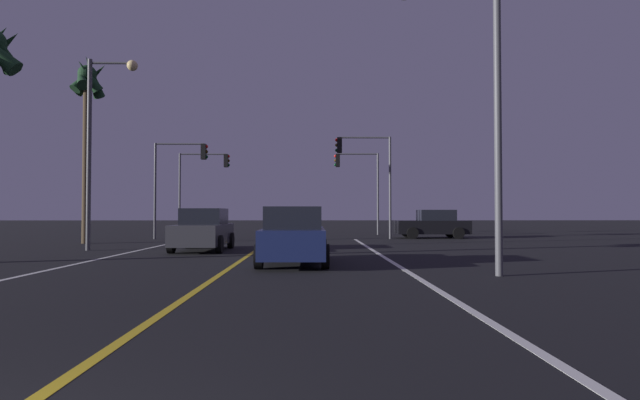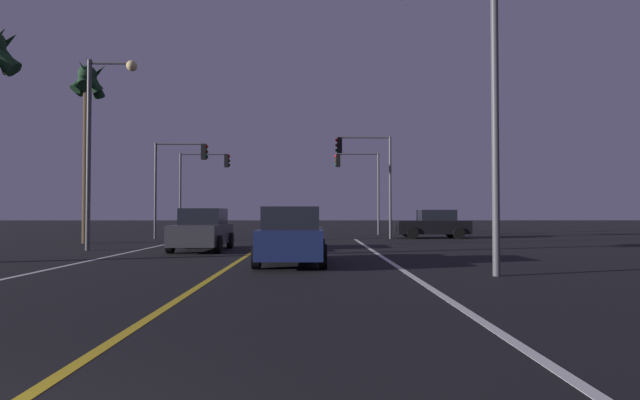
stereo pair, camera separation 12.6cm
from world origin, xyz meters
name	(u,v)px [view 1 (the left image)]	position (x,y,z in m)	size (l,w,h in m)	color
lane_edge_right	(411,274)	(4.74, 10.48, 0.00)	(0.16, 32.95, 0.01)	silver
lane_edge_left	(28,274)	(-4.74, 10.48, 0.00)	(0.16, 32.95, 0.01)	silver
lane_center_divider	(221,274)	(0.00, 10.48, 0.00)	(0.16, 32.95, 0.01)	gold
car_oncoming	(203,230)	(-2.11, 18.40, 0.82)	(2.02, 4.30, 1.70)	black
car_crossing_side	(433,224)	(9.56, 28.31, 0.82)	(4.30, 2.02, 1.70)	black
car_lead_same_lane	(294,236)	(1.72, 12.90, 0.82)	(2.02, 4.30, 1.70)	black
traffic_light_near_right	(365,163)	(5.36, 27.45, 4.42)	(3.30, 0.36, 5.98)	#4C4C51
traffic_light_near_left	(180,168)	(-5.40, 27.45, 4.14)	(3.13, 0.36, 5.58)	#4C4C51
traffic_light_far_right	(357,174)	(5.42, 32.95, 4.19)	(3.11, 0.36, 5.65)	#4C4C51
traffic_light_far_left	(204,174)	(-5.21, 32.95, 4.19)	(3.51, 0.36, 5.62)	#4C4C51
street_lamp_right_near	(471,84)	(6.14, 10.02, 4.66)	(2.58, 0.44, 7.19)	#4C4C51
street_lamp_left_mid	(101,129)	(-6.33, 18.51, 4.95)	(2.03, 0.44, 7.78)	#4C4C51
palm_tree_left_mid	(87,95)	(-8.98, 23.27, 7.39)	(2.08, 2.00, 9.34)	#473826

